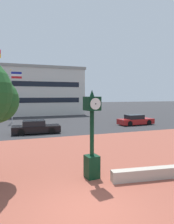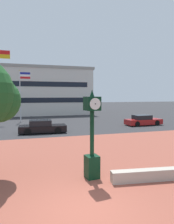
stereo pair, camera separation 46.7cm
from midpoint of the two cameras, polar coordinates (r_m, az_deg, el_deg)
The scene contains 8 objects.
ground_plane at distance 7.27m, azimuth 0.97°, elevation -25.86°, with size 200.00×200.00×0.00m, color #2D2D30.
plaza_brick_paving at distance 10.61m, azimuth -5.41°, elevation -15.67°, with size 44.00×15.60×0.01m, color brown.
planter_wall at distance 9.52m, azimuth 18.13°, elevation -16.75°, with size 3.20×0.40×0.50m, color #ADA393.
street_clock at distance 8.96m, azimuth 2.94°, elevation -7.66°, with size 0.68×0.72×3.95m.
car_street_mid at distance 20.34m, azimuth -11.98°, elevation -4.25°, with size 4.62×1.95×1.28m.
car_street_far at distance 26.11m, azimuth 16.16°, elevation -2.37°, with size 4.66×1.99×1.28m.
flagpole_secondary at distance 29.37m, azimuth -17.77°, elevation 5.56°, with size 1.48×0.14×7.21m.
civic_building at distance 41.89m, azimuth -16.24°, elevation 5.71°, with size 24.69×10.71×9.13m.
Camera 2 is at (-1.65, -6.04, 3.69)m, focal length 32.11 mm.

